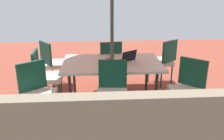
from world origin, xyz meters
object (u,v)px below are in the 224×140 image
chair_east (45,74)px  laptop (127,59)px  dining_table (112,65)px  chair_north (113,90)px  chair_southeast (53,61)px  chair_northeast (37,91)px  chair_south (110,61)px  cup (108,61)px  chair_northwest (188,87)px  chair_southwest (163,59)px

chair_east → laptop: chair_east is taller
dining_table → chair_north: 0.78m
dining_table → chair_southeast: chair_southeast is taller
chair_east → chair_northeast: 0.73m
dining_table → chair_north: (0.04, 0.76, -0.14)m
chair_south → cup: 0.80m
chair_northeast → cup: size_ratio=11.64×
chair_east → chair_south: (-1.19, -0.73, 0.00)m
dining_table → chair_northwest: size_ratio=1.79×
cup → dining_table: bearing=-148.7°
dining_table → laptop: 0.28m
chair_southeast → chair_south: 1.17m
chair_east → cup: (-1.11, 0.02, 0.24)m
chair_northeast → chair_northwest: 2.29m
laptop → chair_north: bearing=35.4°
chair_north → chair_northwest: (-1.17, -0.01, 0.00)m
cup → laptop: bearing=-168.6°
chair_northeast → chair_south: same height
dining_table → cup: 0.13m
chair_northeast → dining_table: bearing=-3.6°
chair_southeast → chair_southwest: bearing=-126.8°
chair_northeast → chair_north: 1.12m
chair_east → chair_northwest: size_ratio=1.00×
chair_northwest → chair_northeast: bearing=-138.3°
chair_northwest → chair_southwest: bearing=131.3°
dining_table → chair_east: 1.19m
chair_northeast → chair_southwest: (-2.30, -1.48, 0.00)m
chair_northwest → chair_south: 1.85m
chair_northeast → chair_southeast: same height
laptop → cup: (0.33, 0.07, -0.01)m
chair_north → cup: bearing=96.6°
chair_southwest → chair_east: bearing=-19.0°
chair_northwest → laptop: bearing=179.8°
dining_table → chair_south: (-0.00, -0.71, -0.14)m
chair_east → chair_northwest: bearing=-110.4°
chair_northwest → laptop: (0.86, -0.78, 0.24)m
chair_southeast → cup: (-1.10, 0.77, 0.24)m
dining_table → chair_southwest: bearing=-147.4°
chair_southeast → cup: bearing=-161.9°
chair_south → cup: size_ratio=11.64×
chair_southwest → chair_north: size_ratio=1.00×
dining_table → chair_southeast: (1.17, -0.73, -0.14)m
dining_table → chair_south: 0.73m
chair_east → chair_southwest: bearing=-75.0°
dining_table → cup: size_ratio=20.78×
laptop → dining_table: bearing=-28.3°
chair_north → cup: size_ratio=11.64×
chair_north → chair_northwest: bearing=4.6°
chair_south → dining_table: bearing=82.7°
chair_east → laptop: 1.47m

